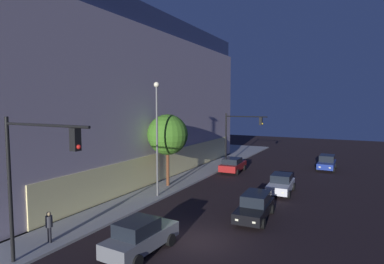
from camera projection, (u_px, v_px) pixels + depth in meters
name	position (u px, v px, depth m)	size (l,w,h in m)	color
ground_plane	(198.00, 241.00, 17.70)	(120.00, 120.00, 0.00)	black
modern_building	(77.00, 99.00, 37.77)	(35.53, 25.77, 16.57)	#4C4C51
traffic_light_near_corner	(31.00, 167.00, 13.93)	(0.38, 5.35, 6.86)	black
traffic_light_far_corner	(239.00, 130.00, 38.15)	(0.41, 5.18, 6.34)	black
street_lamp_sidewalk	(157.00, 126.00, 25.51)	(0.44, 0.44, 9.19)	#5C5C5C
sidewalk_tree	(168.00, 135.00, 28.92)	(3.69, 3.69, 6.53)	brown
pedestrian_waiting	(49.00, 224.00, 17.13)	(0.36, 0.36, 1.69)	black
car_grey	(140.00, 236.00, 16.20)	(4.51, 2.13, 1.79)	slate
car_black	(255.00, 206.00, 21.21)	(4.83, 2.15, 1.64)	black
car_white	(281.00, 184.00, 27.31)	(4.44, 2.11, 1.59)	silver
car_red	(233.00, 165.00, 35.79)	(4.42, 2.29, 1.60)	maroon
car_blue	(327.00, 162.00, 37.01)	(4.34, 2.00, 1.69)	navy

